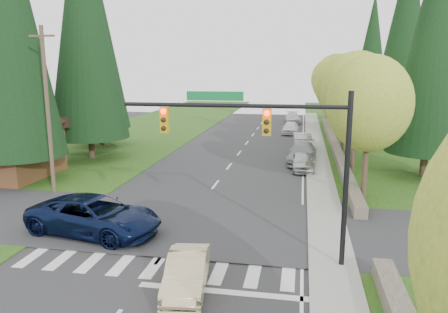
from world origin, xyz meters
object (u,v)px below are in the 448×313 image
(sedan_champagne, at_px, (187,272))
(parked_car_a, at_px, (302,162))
(parked_car_d, at_px, (290,128))
(suv_navy, at_px, (95,216))
(parked_car_c, at_px, (302,142))
(parked_car_e, at_px, (293,118))
(parked_car_b, at_px, (302,153))

(sedan_champagne, height_order, parked_car_a, parked_car_a)
(parked_car_a, height_order, parked_car_d, parked_car_d)
(parked_car_d, bearing_deg, suv_navy, -99.52)
(sedan_champagne, distance_m, parked_car_c, 27.67)
(suv_navy, bearing_deg, parked_car_e, 0.70)
(sedan_champagne, bearing_deg, parked_car_e, 79.11)
(parked_car_a, relative_size, parked_car_c, 0.88)
(parked_car_a, distance_m, parked_car_b, 2.67)
(parked_car_a, bearing_deg, parked_car_e, 87.46)
(sedan_champagne, xyz_separation_m, parked_car_a, (3.86, 18.88, 0.04))
(parked_car_c, xyz_separation_m, parked_car_d, (-1.40, 9.77, -0.04))
(suv_navy, relative_size, parked_car_d, 1.51)
(sedan_champagne, bearing_deg, parked_car_a, 70.52)
(parked_car_a, bearing_deg, parked_car_d, 89.04)
(sedan_champagne, distance_m, parked_car_e, 47.64)
(parked_car_c, height_order, parked_car_e, parked_car_c)
(parked_car_a, distance_m, parked_car_e, 28.72)
(parked_car_c, bearing_deg, suv_navy, -117.06)
(suv_navy, height_order, parked_car_d, suv_navy)
(parked_car_e, bearing_deg, sedan_champagne, -97.31)
(parked_car_a, height_order, parked_car_e, parked_car_e)
(suv_navy, bearing_deg, parked_car_d, -2.51)
(parked_car_a, xyz_separation_m, parked_car_e, (-1.40, 28.69, 0.03))
(parked_car_a, bearing_deg, sedan_champagne, -106.89)
(sedan_champagne, bearing_deg, parked_car_c, 74.06)
(parked_car_a, height_order, parked_car_b, parked_car_b)
(sedan_champagne, bearing_deg, parked_car_d, 78.29)
(parked_car_d, xyz_separation_m, parked_car_e, (0.00, 10.40, 0.00))
(suv_navy, relative_size, parked_car_a, 1.58)
(parked_car_b, bearing_deg, parked_car_c, 92.79)
(parked_car_e, bearing_deg, parked_car_a, -91.55)
(parked_car_d, bearing_deg, sedan_champagne, -89.61)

